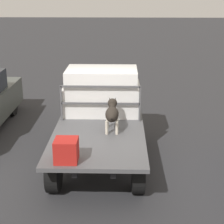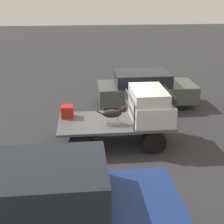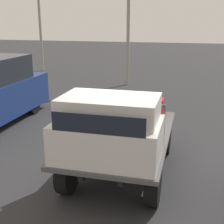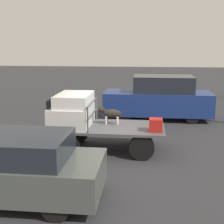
{
  "view_description": "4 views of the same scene",
  "coord_description": "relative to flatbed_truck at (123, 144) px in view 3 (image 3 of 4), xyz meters",
  "views": [
    {
      "loc": [
        -7.62,
        -0.48,
        3.83
      ],
      "look_at": [
        -0.13,
        -0.28,
        1.27
      ],
      "focal_mm": 60.0,
      "sensor_mm": 36.0,
      "label": 1
    },
    {
      "loc": [
        -1.09,
        -9.67,
        4.95
      ],
      "look_at": [
        -0.13,
        -0.28,
        1.27
      ],
      "focal_mm": 50.0,
      "sensor_mm": 36.0,
      "label": 2
    },
    {
      "loc": [
        6.15,
        1.35,
        3.21
      ],
      "look_at": [
        -0.13,
        -0.28,
        1.27
      ],
      "focal_mm": 50.0,
      "sensor_mm": 36.0,
      "label": 3
    },
    {
      "loc": [
        -1.27,
        10.12,
        3.56
      ],
      "look_at": [
        -0.13,
        -0.28,
        1.27
      ],
      "focal_mm": 50.0,
      "sensor_mm": 36.0,
      "label": 4
    }
  ],
  "objects": [
    {
      "name": "light_pole_near",
      "position": [
        -9.24,
        -1.83,
        3.34
      ],
      "size": [
        0.37,
        0.37,
        6.67
      ],
      "color": "gray",
      "rests_on": "ground"
    },
    {
      "name": "truck_cab",
      "position": [
        1.19,
        0.0,
        0.75
      ],
      "size": [
        1.29,
        1.83,
        1.09
      ],
      "color": "silver",
      "rests_on": "flatbed_truck"
    },
    {
      "name": "truck_headboard",
      "position": [
        0.5,
        0.0,
        0.79
      ],
      "size": [
        0.04,
        1.83,
        0.83
      ],
      "color": "#4C4C4F",
      "rests_on": "flatbed_truck"
    },
    {
      "name": "flatbed_truck",
      "position": [
        0.0,
        0.0,
        0.0
      ],
      "size": [
        3.82,
        1.95,
        0.85
      ],
      "color": "black",
      "rests_on": "ground"
    },
    {
      "name": "ground_plane",
      "position": [
        0.0,
        0.0,
        -0.61
      ],
      "size": [
        80.0,
        80.0,
        0.0
      ],
      "primitive_type": "plane",
      "color": "#2D2D30"
    },
    {
      "name": "dog",
      "position": [
        -0.05,
        -0.28,
        0.63
      ],
      "size": [
        1.03,
        0.28,
        0.65
      ],
      "rotation": [
        0.0,
        0.0,
        0.09
      ],
      "color": "beige",
      "rests_on": "flatbed_truck"
    },
    {
      "name": "cargo_crate",
      "position": [
        -1.6,
        0.49,
        0.45
      ],
      "size": [
        0.41,
        0.41,
        0.41
      ],
      "color": "#AD1E19",
      "rests_on": "flatbed_truck"
    }
  ]
}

